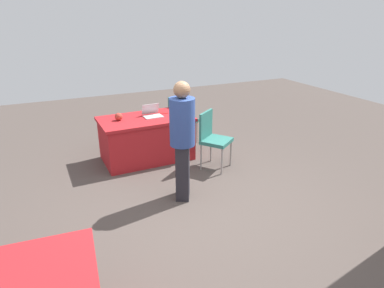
{
  "coord_description": "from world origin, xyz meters",
  "views": [
    {
      "loc": [
        1.73,
        3.46,
        2.49
      ],
      "look_at": [
        0.06,
        -0.17,
        0.9
      ],
      "focal_mm": 31.23,
      "sensor_mm": 36.0,
      "label": 1
    }
  ],
  "objects_px": {
    "chair_aisle": "(213,136)",
    "laptop_silver": "(152,114)",
    "scissors_red": "(163,113)",
    "yarn_ball": "(119,117)",
    "person_presenter": "(182,136)",
    "chair_near_front": "(181,118)",
    "table_foreground": "(147,138)"
  },
  "relations": [
    {
      "from": "table_foreground",
      "to": "chair_near_front",
      "type": "distance_m",
      "value": 0.96
    },
    {
      "from": "yarn_ball",
      "to": "scissors_red",
      "type": "distance_m",
      "value": 0.84
    },
    {
      "from": "table_foreground",
      "to": "yarn_ball",
      "type": "relative_size",
      "value": 12.32
    },
    {
      "from": "scissors_red",
      "to": "yarn_ball",
      "type": "bearing_deg",
      "value": -136.09
    },
    {
      "from": "laptop_silver",
      "to": "table_foreground",
      "type": "bearing_deg",
      "value": 9.63
    },
    {
      "from": "chair_near_front",
      "to": "person_presenter",
      "type": "relative_size",
      "value": 0.56
    },
    {
      "from": "table_foreground",
      "to": "yarn_ball",
      "type": "height_order",
      "value": "yarn_ball"
    },
    {
      "from": "chair_near_front",
      "to": "scissors_red",
      "type": "relative_size",
      "value": 5.26
    },
    {
      "from": "table_foreground",
      "to": "yarn_ball",
      "type": "bearing_deg",
      "value": -5.76
    },
    {
      "from": "table_foreground",
      "to": "yarn_ball",
      "type": "xyz_separation_m",
      "value": [
        0.45,
        -0.05,
        0.45
      ]
    },
    {
      "from": "chair_aisle",
      "to": "person_presenter",
      "type": "distance_m",
      "value": 1.18
    },
    {
      "from": "chair_near_front",
      "to": "laptop_silver",
      "type": "bearing_deg",
      "value": -85.44
    },
    {
      "from": "person_presenter",
      "to": "scissors_red",
      "type": "xyz_separation_m",
      "value": [
        -0.33,
        -1.66,
        -0.16
      ]
    },
    {
      "from": "table_foreground",
      "to": "chair_near_front",
      "type": "bearing_deg",
      "value": -153.82
    },
    {
      "from": "table_foreground",
      "to": "laptop_silver",
      "type": "distance_m",
      "value": 0.45
    },
    {
      "from": "laptop_silver",
      "to": "scissors_red",
      "type": "distance_m",
      "value": 0.26
    },
    {
      "from": "yarn_ball",
      "to": "scissors_red",
      "type": "height_order",
      "value": "yarn_ball"
    },
    {
      "from": "person_presenter",
      "to": "laptop_silver",
      "type": "xyz_separation_m",
      "value": [
        -0.09,
        -1.55,
        -0.12
      ]
    },
    {
      "from": "laptop_silver",
      "to": "scissors_red",
      "type": "bearing_deg",
      "value": -158.31
    },
    {
      "from": "chair_near_front",
      "to": "chair_aisle",
      "type": "height_order",
      "value": "chair_aisle"
    },
    {
      "from": "scissors_red",
      "to": "person_presenter",
      "type": "bearing_deg",
      "value": -63.16
    },
    {
      "from": "chair_aisle",
      "to": "yarn_ball",
      "type": "relative_size",
      "value": 7.43
    },
    {
      "from": "yarn_ball",
      "to": "laptop_silver",
      "type": "bearing_deg",
      "value": 178.33
    },
    {
      "from": "laptop_silver",
      "to": "yarn_ball",
      "type": "bearing_deg",
      "value": -3.55
    },
    {
      "from": "laptop_silver",
      "to": "person_presenter",
      "type": "bearing_deg",
      "value": 84.71
    },
    {
      "from": "chair_aisle",
      "to": "laptop_silver",
      "type": "bearing_deg",
      "value": -84.17
    },
    {
      "from": "scissors_red",
      "to": "laptop_silver",
      "type": "bearing_deg",
      "value": -118.4
    },
    {
      "from": "person_presenter",
      "to": "yarn_ball",
      "type": "height_order",
      "value": "person_presenter"
    },
    {
      "from": "table_foreground",
      "to": "laptop_silver",
      "type": "bearing_deg",
      "value": -168.49
    },
    {
      "from": "person_presenter",
      "to": "scissors_red",
      "type": "relative_size",
      "value": 9.31
    },
    {
      "from": "chair_near_front",
      "to": "table_foreground",
      "type": "bearing_deg",
      "value": -88.0
    },
    {
      "from": "table_foreground",
      "to": "scissors_red",
      "type": "distance_m",
      "value": 0.55
    }
  ]
}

